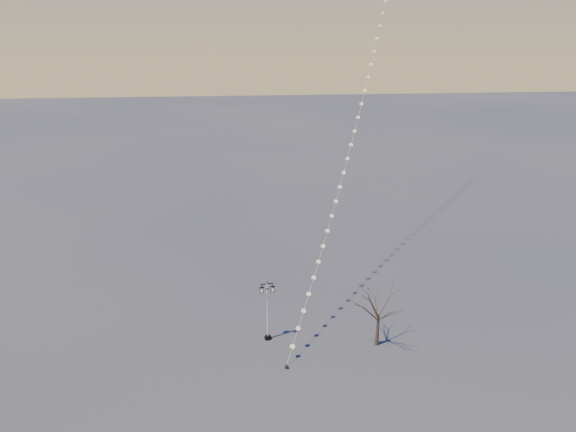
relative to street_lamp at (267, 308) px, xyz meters
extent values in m
plane|color=#3E403F|center=(2.38, -1.87, -2.59)|extent=(300.00, 300.00, 0.00)
cylinder|color=black|center=(0.00, 0.00, -2.52)|extent=(0.52, 0.52, 0.15)
cylinder|color=black|center=(0.00, 0.00, -2.38)|extent=(0.37, 0.37, 0.13)
cylinder|color=white|center=(0.00, 0.00, -0.13)|extent=(0.12, 0.12, 4.37)
cylinder|color=black|center=(0.00, 0.00, 1.54)|extent=(0.19, 0.19, 0.06)
cube|color=black|center=(0.00, 0.00, 1.92)|extent=(0.88, 0.12, 0.06)
sphere|color=black|center=(0.00, 0.00, 2.03)|extent=(0.13, 0.13, 0.13)
pyramid|color=black|center=(-0.39, -0.03, 1.78)|extent=(0.41, 0.41, 0.13)
cube|color=beige|center=(-0.39, -0.03, 1.49)|extent=(0.24, 0.24, 0.32)
cube|color=black|center=(-0.39, -0.03, 1.31)|extent=(0.28, 0.28, 0.04)
pyramid|color=black|center=(0.39, 0.03, 1.78)|extent=(0.41, 0.41, 0.13)
cube|color=beige|center=(0.39, 0.03, 1.49)|extent=(0.24, 0.24, 0.32)
cube|color=black|center=(0.39, 0.03, 1.31)|extent=(0.28, 0.28, 0.04)
cone|color=#3F3123|center=(7.75, -1.55, -1.35)|extent=(0.29, 0.29, 2.50)
cylinder|color=black|center=(1.01, -3.62, -2.48)|extent=(0.23, 0.23, 0.23)
cylinder|color=black|center=(1.01, -3.62, -2.45)|extent=(0.03, 0.03, 0.28)
cone|color=orange|center=(10.08, 15.23, 15.63)|extent=(0.09, 0.09, 0.32)
cylinder|color=white|center=(1.01, -3.62, -1.91)|extent=(0.02, 0.02, 0.91)
camera|label=1|loc=(-1.89, -32.31, 18.78)|focal=32.03mm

